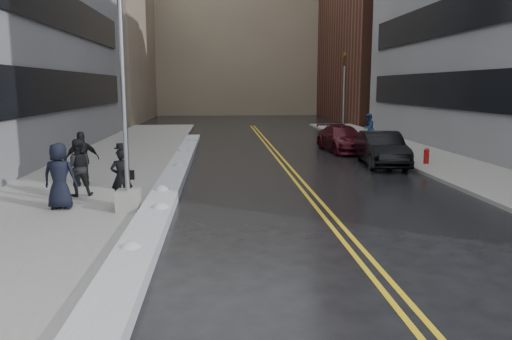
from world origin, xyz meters
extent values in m
plane|color=black|center=(0.00, 0.00, 0.00)|extent=(160.00, 160.00, 0.00)
cube|color=gray|center=(-5.75, 10.00, 0.07)|extent=(5.50, 50.00, 0.15)
cube|color=gray|center=(10.00, 10.00, 0.07)|extent=(4.00, 50.00, 0.15)
cube|color=gold|center=(2.35, 10.00, 0.00)|extent=(0.12, 50.00, 0.01)
cube|color=gold|center=(2.65, 10.00, 0.00)|extent=(0.12, 50.00, 0.01)
cube|color=silver|center=(-2.45, 8.00, 0.17)|extent=(0.90, 30.00, 0.34)
cube|color=gray|center=(-15.50, 44.00, 9.00)|extent=(14.00, 22.00, 18.00)
cube|color=gray|center=(2.00, 60.00, 11.00)|extent=(36.00, 16.00, 22.00)
cube|color=gray|center=(-3.30, 2.00, 0.45)|extent=(0.65, 0.65, 0.60)
cylinder|color=gray|center=(-3.30, 2.00, 4.25)|extent=(0.14, 0.14, 7.00)
cylinder|color=maroon|center=(9.00, 10.00, 0.45)|extent=(0.24, 0.24, 0.60)
sphere|color=maroon|center=(9.00, 10.00, 0.75)|extent=(0.26, 0.26, 0.26)
cylinder|color=maroon|center=(9.00, 10.00, 0.50)|extent=(0.25, 0.10, 0.10)
cylinder|color=gray|center=(8.50, 24.00, 2.65)|extent=(0.14, 0.14, 5.00)
imported|color=#594C0C|center=(8.50, 24.00, 5.65)|extent=(0.16, 0.20, 1.00)
imported|color=black|center=(-3.58, 2.62, 1.02)|extent=(0.71, 0.55, 1.74)
imported|color=black|center=(-5.28, 4.11, 1.10)|extent=(1.08, 0.94, 1.89)
imported|color=black|center=(-5.32, 2.36, 1.13)|extent=(1.00, 0.69, 1.96)
imported|color=black|center=(-5.57, 5.81, 1.14)|extent=(1.25, 0.79, 1.98)
imported|color=navy|center=(8.83, 18.73, 1.08)|extent=(1.14, 1.14, 1.86)
imported|color=black|center=(7.01, 10.49, 0.80)|extent=(2.10, 5.00, 1.61)
imported|color=#390911|center=(6.45, 15.75, 0.73)|extent=(2.44, 5.19, 1.46)
camera|label=1|loc=(-0.62, -12.39, 3.73)|focal=35.00mm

